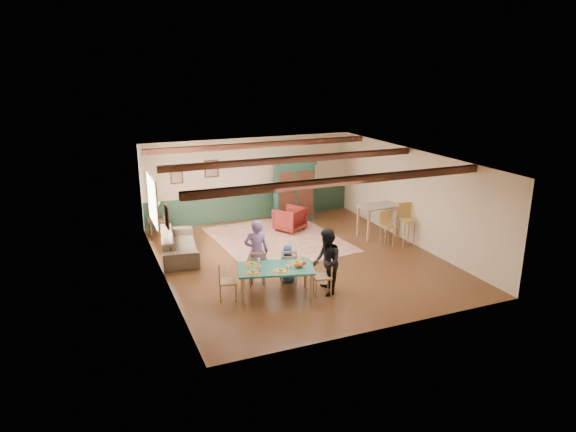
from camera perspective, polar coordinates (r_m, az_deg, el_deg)
name	(u,v)px	position (r m, az deg, el deg)	size (l,w,h in m)	color
floor	(300,259)	(13.63, 1.32, -4.83)	(8.00, 8.00, 0.00)	#482614
wall_back	(251,179)	(16.81, -4.16, 4.12)	(7.00, 0.02, 2.70)	beige
wall_left	(162,226)	(12.26, -13.78, -1.11)	(0.02, 8.00, 2.70)	beige
wall_right	(414,197)	(14.91, 13.77, 2.04)	(0.02, 8.00, 2.70)	beige
ceiling	(301,158)	(12.88, 1.40, 6.42)	(7.00, 8.00, 0.02)	silver
wainscot_back	(252,206)	(17.01, -4.08, 1.15)	(6.95, 0.03, 0.90)	#1B3224
ceiling_beam_front	(345,181)	(10.88, 6.31, 3.92)	(6.95, 0.16, 0.16)	black
ceiling_beam_mid	(294,159)	(13.26, 0.70, 6.32)	(6.95, 0.16, 0.16)	black
ceiling_beam_back	(260,145)	(15.65, -3.09, 7.90)	(6.95, 0.16, 0.16)	black
window_left	(152,200)	(13.83, -14.85, 1.69)	(0.06, 1.60, 1.30)	white
picture_left_wall	(167,216)	(11.58, -13.30, -0.05)	(0.04, 0.42, 0.52)	gray
picture_back_a	(211,169)	(16.34, -8.50, 5.23)	(0.45, 0.04, 0.55)	gray
picture_back_b	(177,176)	(16.15, -12.27, 4.35)	(0.38, 0.04, 0.48)	gray
dining_table	(276,282)	(11.43, -1.38, -7.33)	(1.65, 0.91, 0.69)	#216855
dining_chair_far_left	(257,268)	(11.97, -3.47, -5.74)	(0.38, 0.40, 0.87)	#9B744D
dining_chair_far_right	(288,266)	(12.04, 0.02, -5.58)	(0.38, 0.40, 0.87)	#9B744D
dining_chair_end_left	(228,281)	(11.35, -6.71, -7.14)	(0.38, 0.40, 0.87)	#9B744D
dining_chair_end_right	(322,276)	(11.55, 3.85, -6.63)	(0.38, 0.40, 0.87)	#9B744D
person_man	(256,252)	(11.91, -3.52, -4.03)	(0.58, 0.38, 1.58)	#8160A4
person_woman	(327,262)	(11.44, 4.33, -5.13)	(0.73, 0.57, 1.51)	black
person_child	(288,264)	(12.10, -0.02, -5.34)	(0.45, 0.29, 0.92)	#234C8F
cat	(299,264)	(11.24, 1.22, -5.40)	(0.33, 0.13, 0.16)	#D45B25
place_setting_near_left	(253,270)	(11.03, -3.88, -6.05)	(0.37, 0.27, 0.11)	gold
place_setting_near_center	(281,269)	(11.08, -0.79, -5.90)	(0.37, 0.27, 0.11)	gold
place_setting_far_left	(252,262)	(11.45, -4.03, -5.17)	(0.37, 0.27, 0.11)	gold
place_setting_far_right	(297,260)	(11.55, 0.98, -4.94)	(0.37, 0.27, 0.11)	gold
area_rug	(278,239)	(15.11, -1.15, -2.60)	(3.38, 4.02, 0.01)	beige
armoire	(294,191)	(16.67, 0.66, 2.74)	(1.38, 0.55, 1.96)	#133126
armchair	(289,219)	(15.80, 0.17, -0.33)	(0.80, 0.82, 0.74)	#450D0F
sofa	(179,244)	(14.06, -12.03, -3.05)	(2.30, 0.90, 0.67)	#362D22
end_table	(157,229)	(15.60, -14.33, -1.43)	(0.46, 0.46, 0.57)	black
table_lamp	(156,211)	(15.44, -14.47, 0.49)	(0.29, 0.29, 0.52)	tan
counter_table	(377,221)	(15.41, 9.91, -0.56)	(1.18, 0.69, 0.99)	tan
bar_stool_left	(387,229)	(14.69, 10.96, -1.47)	(0.35, 0.39, 1.00)	tan
bar_stool_right	(407,225)	(14.85, 13.06, -0.97)	(0.43, 0.47, 1.20)	tan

